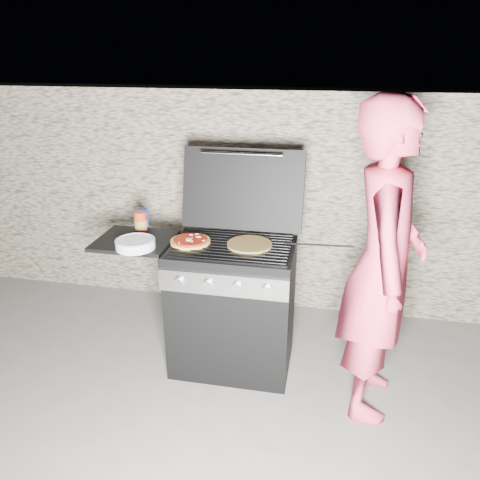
% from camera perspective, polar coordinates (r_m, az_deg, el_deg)
% --- Properties ---
extents(ground, '(50.00, 50.00, 0.00)m').
position_cam_1_polar(ground, '(3.47, -0.84, -14.59)').
color(ground, '#5B5753').
extents(stone_wall, '(8.00, 0.35, 1.80)m').
position_cam_1_polar(stone_wall, '(3.99, 2.21, 5.03)').
color(stone_wall, tan).
rests_on(stone_wall, ground).
extents(gas_grill, '(1.34, 0.79, 0.91)m').
position_cam_1_polar(gas_grill, '(3.27, -5.21, -7.64)').
color(gas_grill, black).
rests_on(gas_grill, ground).
extents(pizza_topped, '(0.28, 0.28, 0.03)m').
position_cam_1_polar(pizza_topped, '(3.06, -6.07, -0.07)').
color(pizza_topped, tan).
rests_on(pizza_topped, gas_grill).
extents(pizza_plain, '(0.38, 0.38, 0.02)m').
position_cam_1_polar(pizza_plain, '(3.00, 1.17, -0.54)').
color(pizza_plain, tan).
rests_on(pizza_plain, gas_grill).
extents(sauce_jar, '(0.10, 0.10, 0.14)m').
position_cam_1_polar(sauce_jar, '(3.33, -12.01, 2.28)').
color(sauce_jar, '#A62E1A').
rests_on(sauce_jar, gas_grill).
extents(blue_carton, '(0.07, 0.05, 0.13)m').
position_cam_1_polar(blue_carton, '(3.40, -11.71, 2.69)').
color(blue_carton, '#172FA5').
rests_on(blue_carton, gas_grill).
extents(plate_stack, '(0.30, 0.30, 0.06)m').
position_cam_1_polar(plate_stack, '(3.05, -12.64, -0.45)').
color(plate_stack, silver).
rests_on(plate_stack, gas_grill).
extents(person, '(0.51, 0.72, 1.89)m').
position_cam_1_polar(person, '(2.78, 17.01, -2.97)').
color(person, '#D13955').
rests_on(person, ground).
extents(tongs, '(0.43, 0.17, 0.09)m').
position_cam_1_polar(tongs, '(2.94, 9.44, -0.57)').
color(tongs, black).
rests_on(tongs, gas_grill).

